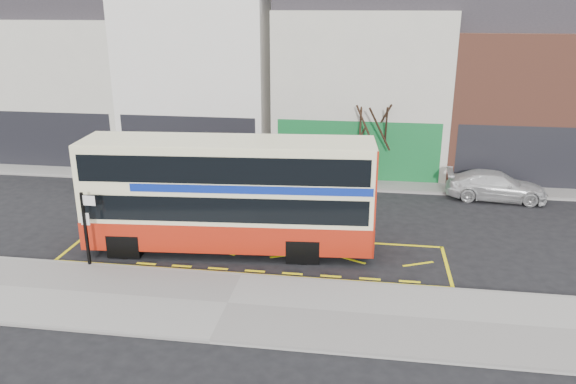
% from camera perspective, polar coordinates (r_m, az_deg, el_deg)
% --- Properties ---
extents(ground, '(120.00, 120.00, 0.00)m').
position_cam_1_polar(ground, '(19.63, -4.47, -8.20)').
color(ground, black).
rests_on(ground, ground).
extents(pavement, '(40.00, 4.00, 0.15)m').
position_cam_1_polar(pavement, '(17.64, -6.15, -11.31)').
color(pavement, gray).
rests_on(pavement, ground).
extents(kerb, '(40.00, 0.15, 0.15)m').
position_cam_1_polar(kerb, '(19.28, -4.72, -8.50)').
color(kerb, gray).
rests_on(kerb, ground).
extents(far_pavement, '(50.00, 3.00, 0.15)m').
position_cam_1_polar(far_pavement, '(29.67, 0.20, 1.46)').
color(far_pavement, gray).
rests_on(far_pavement, ground).
extents(road_markings, '(14.00, 3.40, 0.01)m').
position_cam_1_polar(road_markings, '(21.04, -3.51, -6.25)').
color(road_markings, '#FFEE0D').
rests_on(road_markings, ground).
extents(terrace_far_left, '(8.00, 8.01, 10.80)m').
position_cam_1_polar(terrace_far_left, '(36.75, -20.57, 11.22)').
color(terrace_far_left, beige).
rests_on(terrace_far_left, ground).
extents(terrace_left, '(8.00, 8.01, 11.80)m').
position_cam_1_polar(terrace_left, '(33.61, -8.33, 12.45)').
color(terrace_left, white).
rests_on(terrace_left, ground).
extents(terrace_green_shop, '(9.00, 8.01, 11.30)m').
position_cam_1_polar(terrace_green_shop, '(32.26, 7.55, 11.78)').
color(terrace_green_shop, beige).
rests_on(terrace_green_shop, ground).
extents(terrace_right, '(9.00, 8.01, 10.30)m').
position_cam_1_polar(terrace_right, '(33.40, 23.36, 9.81)').
color(terrace_right, brown).
rests_on(terrace_right, ground).
extents(double_decker_bus, '(10.72, 3.24, 4.22)m').
position_cam_1_polar(double_decker_bus, '(20.68, -5.94, -0.15)').
color(double_decker_bus, '#F8F1BC').
rests_on(double_decker_bus, ground).
extents(bus_stop_post, '(0.66, 0.12, 2.65)m').
position_cam_1_polar(bus_stop_post, '(20.41, -19.81, -2.81)').
color(bus_stop_post, black).
rests_on(bus_stop_post, pavement).
extents(car_silver, '(4.46, 1.80, 1.52)m').
position_cam_1_polar(car_silver, '(29.45, -16.26, 1.96)').
color(car_silver, silver).
rests_on(car_silver, ground).
extents(car_grey, '(4.52, 2.50, 1.41)m').
position_cam_1_polar(car_grey, '(27.66, -5.60, 1.45)').
color(car_grey, '#404047').
rests_on(car_grey, ground).
extents(car_white, '(4.70, 2.19, 1.33)m').
position_cam_1_polar(car_white, '(28.22, 20.37, 0.60)').
color(car_white, silver).
rests_on(car_white, ground).
extents(street_tree_right, '(2.45, 2.45, 5.30)m').
position_cam_1_polar(street_tree_right, '(28.06, 8.70, 7.69)').
color(street_tree_right, '#322116').
rests_on(street_tree_right, ground).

